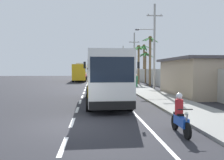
{
  "coord_description": "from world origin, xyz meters",
  "views": [
    {
      "loc": [
        0.98,
        -10.4,
        2.51
      ],
      "look_at": [
        2.41,
        7.12,
        1.7
      ],
      "focal_mm": 37.45,
      "sensor_mm": 36.0,
      "label": 1
    }
  ],
  "objects_px": {
    "utility_pole_distant": "(123,61)",
    "palm_nearest": "(150,54)",
    "motorcycle_beside_bus": "(180,117)",
    "utility_pole_mid": "(154,45)",
    "coach_bus_far_lane": "(80,72)",
    "pedestrian_near_kerb": "(137,80)",
    "palm_farthest": "(139,57)",
    "palm_second": "(128,61)",
    "coach_bus_foreground": "(105,76)",
    "utility_pole_far": "(134,57)",
    "palm_fourth": "(146,60)",
    "palm_third": "(144,56)"
  },
  "relations": [
    {
      "from": "utility_pole_distant",
      "to": "palm_nearest",
      "type": "height_order",
      "value": "utility_pole_distant"
    },
    {
      "from": "motorcycle_beside_bus",
      "to": "utility_pole_mid",
      "type": "relative_size",
      "value": 0.19
    },
    {
      "from": "coach_bus_far_lane",
      "to": "pedestrian_near_kerb",
      "type": "bearing_deg",
      "value": -65.04
    },
    {
      "from": "motorcycle_beside_bus",
      "to": "palm_farthest",
      "type": "xyz_separation_m",
      "value": [
        4.07,
        28.99,
        3.8
      ]
    },
    {
      "from": "motorcycle_beside_bus",
      "to": "pedestrian_near_kerb",
      "type": "height_order",
      "value": "pedestrian_near_kerb"
    },
    {
      "from": "coach_bus_far_lane",
      "to": "palm_nearest",
      "type": "height_order",
      "value": "palm_nearest"
    },
    {
      "from": "coach_bus_far_lane",
      "to": "utility_pole_distant",
      "type": "bearing_deg",
      "value": 42.03
    },
    {
      "from": "pedestrian_near_kerb",
      "to": "palm_second",
      "type": "bearing_deg",
      "value": 73.84
    },
    {
      "from": "palm_second",
      "to": "palm_farthest",
      "type": "bearing_deg",
      "value": -86.88
    },
    {
      "from": "coach_bus_foreground",
      "to": "motorcycle_beside_bus",
      "type": "bearing_deg",
      "value": -74.24
    },
    {
      "from": "utility_pole_mid",
      "to": "utility_pole_far",
      "type": "xyz_separation_m",
      "value": [
        0.39,
        15.6,
        -0.63
      ]
    },
    {
      "from": "palm_second",
      "to": "pedestrian_near_kerb",
      "type": "bearing_deg",
      "value": -94.28
    },
    {
      "from": "palm_farthest",
      "to": "utility_pole_distant",
      "type": "bearing_deg",
      "value": 89.7
    },
    {
      "from": "coach_bus_far_lane",
      "to": "pedestrian_near_kerb",
      "type": "distance_m",
      "value": 20.49
    },
    {
      "from": "utility_pole_distant",
      "to": "palm_second",
      "type": "distance_m",
      "value": 13.21
    },
    {
      "from": "coach_bus_foreground",
      "to": "palm_fourth",
      "type": "bearing_deg",
      "value": 70.21
    },
    {
      "from": "palm_nearest",
      "to": "palm_third",
      "type": "distance_m",
      "value": 10.56
    },
    {
      "from": "coach_bus_far_lane",
      "to": "pedestrian_near_kerb",
      "type": "xyz_separation_m",
      "value": [
        8.64,
        -18.56,
        -0.92
      ]
    },
    {
      "from": "coach_bus_foreground",
      "to": "palm_nearest",
      "type": "distance_m",
      "value": 18.61
    },
    {
      "from": "coach_bus_far_lane",
      "to": "utility_pole_mid",
      "type": "height_order",
      "value": "utility_pole_mid"
    },
    {
      "from": "motorcycle_beside_bus",
      "to": "palm_third",
      "type": "bearing_deg",
      "value": 79.77
    },
    {
      "from": "palm_fourth",
      "to": "utility_pole_mid",
      "type": "bearing_deg",
      "value": -98.75
    },
    {
      "from": "coach_bus_foreground",
      "to": "palm_third",
      "type": "relative_size",
      "value": 1.45
    },
    {
      "from": "palm_fourth",
      "to": "palm_farthest",
      "type": "distance_m",
      "value": 4.0
    },
    {
      "from": "pedestrian_near_kerb",
      "to": "utility_pole_far",
      "type": "xyz_separation_m",
      "value": [
        1.85,
        12.24,
        3.8
      ]
    },
    {
      "from": "motorcycle_beside_bus",
      "to": "palm_second",
      "type": "distance_m",
      "value": 37.5
    },
    {
      "from": "motorcycle_beside_bus",
      "to": "utility_pole_far",
      "type": "distance_m",
      "value": 35.27
    },
    {
      "from": "coach_bus_foreground",
      "to": "palm_third",
      "type": "distance_m",
      "value": 28.83
    },
    {
      "from": "palm_farthest",
      "to": "palm_fourth",
      "type": "bearing_deg",
      "value": 60.47
    },
    {
      "from": "utility_pole_mid",
      "to": "utility_pole_far",
      "type": "relative_size",
      "value": 1.11
    },
    {
      "from": "coach_bus_far_lane",
      "to": "palm_third",
      "type": "xyz_separation_m",
      "value": [
        12.61,
        -5.06,
        3.16
      ]
    },
    {
      "from": "pedestrian_near_kerb",
      "to": "palm_second",
      "type": "distance_m",
      "value": 15.02
    },
    {
      "from": "palm_nearest",
      "to": "palm_farthest",
      "type": "distance_m",
      "value": 3.63
    },
    {
      "from": "utility_pole_mid",
      "to": "palm_nearest",
      "type": "xyz_separation_m",
      "value": [
        1.14,
        6.39,
        -0.63
      ]
    },
    {
      "from": "utility_pole_mid",
      "to": "utility_pole_distant",
      "type": "bearing_deg",
      "value": 89.64
    },
    {
      "from": "palm_second",
      "to": "utility_pole_distant",
      "type": "bearing_deg",
      "value": 87.58
    },
    {
      "from": "palm_fourth",
      "to": "pedestrian_near_kerb",
      "type": "bearing_deg",
      "value": -109.42
    },
    {
      "from": "coach_bus_foreground",
      "to": "pedestrian_near_kerb",
      "type": "bearing_deg",
      "value": 69.94
    },
    {
      "from": "pedestrian_near_kerb",
      "to": "palm_fourth",
      "type": "xyz_separation_m",
      "value": [
        3.51,
        9.95,
        3.15
      ]
    },
    {
      "from": "motorcycle_beside_bus",
      "to": "palm_nearest",
      "type": "bearing_deg",
      "value": 78.65
    },
    {
      "from": "coach_bus_foreground",
      "to": "palm_farthest",
      "type": "xyz_separation_m",
      "value": [
        6.55,
        20.2,
        2.42
      ]
    },
    {
      "from": "coach_bus_foreground",
      "to": "coach_bus_far_lane",
      "type": "distance_m",
      "value": 32.48
    },
    {
      "from": "coach_bus_far_lane",
      "to": "motorcycle_beside_bus",
      "type": "xyz_separation_m",
      "value": [
        6.11,
        -41.07,
        -1.3
      ]
    },
    {
      "from": "palm_third",
      "to": "utility_pole_far",
      "type": "bearing_deg",
      "value": -149.27
    },
    {
      "from": "palm_nearest",
      "to": "palm_fourth",
      "type": "relative_size",
      "value": 1.31
    },
    {
      "from": "utility_pole_distant",
      "to": "palm_second",
      "type": "bearing_deg",
      "value": -92.42
    },
    {
      "from": "coach_bus_foreground",
      "to": "palm_fourth",
      "type": "relative_size",
      "value": 1.86
    },
    {
      "from": "palm_fourth",
      "to": "coach_bus_foreground",
      "type": "bearing_deg",
      "value": -109.79
    },
    {
      "from": "pedestrian_near_kerb",
      "to": "palm_farthest",
      "type": "relative_size",
      "value": 0.26
    },
    {
      "from": "motorcycle_beside_bus",
      "to": "utility_pole_mid",
      "type": "height_order",
      "value": "utility_pole_mid"
    }
  ]
}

